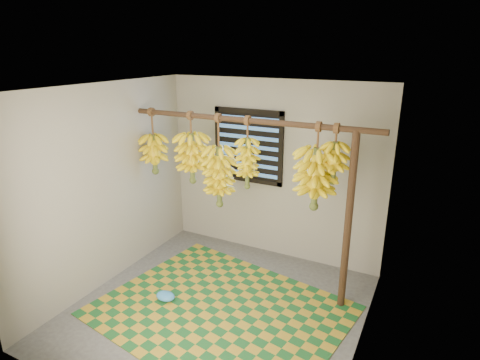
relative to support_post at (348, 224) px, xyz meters
The scene contains 16 objects.
floor 1.71m from the support_post, 149.74° to the right, with size 3.00×3.00×0.01m, color #4B4B4B.
ceiling 1.98m from the support_post, 149.74° to the right, with size 3.00×3.00×0.01m, color silver.
wall_back 1.46m from the support_post, 146.14° to the left, with size 3.00×0.01×2.40m, color gray.
wall_left 2.80m from the support_post, 165.49° to the right, with size 0.01×3.00×2.40m, color gray.
wall_right 0.79m from the support_post, 66.46° to the right, with size 0.01×3.00×2.40m, color gray.
window 1.80m from the support_post, 153.40° to the left, with size 1.00×0.04×1.00m.
hanging_pole 1.56m from the support_post, behind, with size 0.06×0.06×3.00m, color #40291B.
support_post is the anchor object (origin of this frame).
woven_mat 1.68m from the support_post, 148.43° to the right, with size 2.55×2.04×0.01m, color #1A5925.
plastic_bag 2.20m from the support_post, 155.32° to the right, with size 0.23×0.17×0.10m, color #3B91DE.
banana_bunch_a 2.56m from the support_post, behind, with size 0.34×0.34×0.84m.
banana_bunch_b 1.99m from the support_post, behind, with size 0.40×0.40×0.88m.
banana_bunch_c 1.58m from the support_post, behind, with size 0.38×0.38×1.12m.
banana_bunch_d 1.29m from the support_post, behind, with size 0.28×0.28×0.84m.
banana_bunch_e 0.59m from the support_post, behind, with size 0.44×0.44×0.94m.
banana_bunch_f 0.67m from the support_post, behind, with size 0.29×0.29×0.63m.
Camera 1 is at (1.94, -3.25, 2.77)m, focal length 30.00 mm.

